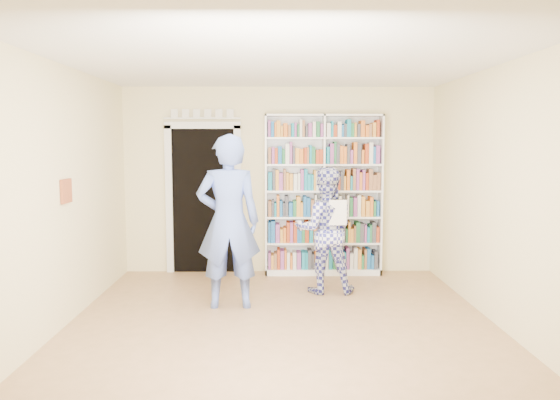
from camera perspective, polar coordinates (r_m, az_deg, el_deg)
name	(u,v)px	position (r m, az deg, el deg)	size (l,w,h in m)	color
floor	(282,328)	(5.77, 0.16, -13.19)	(5.00, 5.00, 0.00)	#936E47
ceiling	(282,60)	(5.51, 0.17, 14.37)	(5.00, 5.00, 0.00)	white
wall_back	(279,181)	(7.97, -0.12, 2.05)	(4.50, 4.50, 0.00)	beige
wall_left	(57,198)	(5.89, -22.29, 0.22)	(5.00, 5.00, 0.00)	beige
wall_right	(504,197)	(5.96, 22.35, 0.28)	(5.00, 5.00, 0.00)	beige
bookshelf	(323,194)	(7.86, 4.54, 0.60)	(1.67, 0.31, 2.30)	white
doorway	(203,192)	(8.03, -8.00, 0.80)	(1.10, 0.08, 2.43)	black
wall_art	(66,191)	(6.06, -21.44, 0.88)	(0.03, 0.25, 0.25)	brown
man_blue	(228,222)	(6.28, -5.41, -2.27)	(0.73, 0.48, 2.00)	#5972C5
man_plaid	(325,230)	(6.93, 4.72, -3.17)	(0.77, 0.60, 1.59)	navy
paper_sheet	(338,213)	(6.69, 6.07, -1.32)	(0.22, 0.01, 0.31)	white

